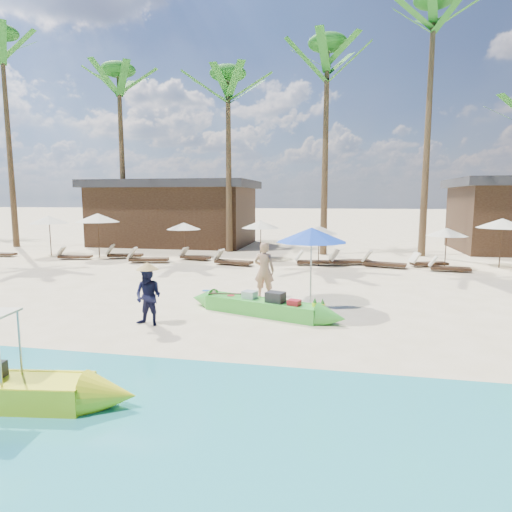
# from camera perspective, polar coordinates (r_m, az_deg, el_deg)

# --- Properties ---
(ground) EXTENTS (240.00, 240.00, 0.00)m
(ground) POSITION_cam_1_polar(r_m,az_deg,el_deg) (10.98, -5.30, -8.93)
(ground) COLOR #FBE3B9
(ground) RESTS_ON ground
(wet_sand_strip) EXTENTS (240.00, 4.50, 0.01)m
(wet_sand_strip) POSITION_cam_1_polar(r_m,az_deg,el_deg) (6.68, -18.24, -20.71)
(wet_sand_strip) COLOR tan
(wet_sand_strip) RESTS_ON ground
(green_canoe) EXTENTS (5.07, 2.00, 0.67)m
(green_canoe) POSITION_cam_1_polar(r_m,az_deg,el_deg) (11.68, 0.78, -6.73)
(green_canoe) COLOR green
(green_canoe) RESTS_ON ground
(tourist) EXTENTS (0.69, 0.49, 1.78)m
(tourist) POSITION_cam_1_polar(r_m,az_deg,el_deg) (13.42, 1.10, -1.92)
(tourist) COLOR tan
(tourist) RESTS_ON ground
(vendor_green) EXTENTS (0.79, 0.66, 1.46)m
(vendor_green) POSITION_cam_1_polar(r_m,az_deg,el_deg) (10.94, -14.16, -5.24)
(vendor_green) COLOR #121333
(vendor_green) RESTS_ON ground
(blue_umbrella) EXTENTS (2.12, 2.12, 2.28)m
(blue_umbrella) POSITION_cam_1_polar(r_m,az_deg,el_deg) (12.78, 7.41, 2.81)
(blue_umbrella) COLOR #99999E
(blue_umbrella) RESTS_ON ground
(resort_parasol_2) EXTENTS (2.12, 2.12, 2.18)m
(resort_parasol_2) POSITION_cam_1_polar(r_m,az_deg,el_deg) (26.06, -25.87, 4.39)
(resort_parasol_2) COLOR #3D2919
(resort_parasol_2) RESTS_ON ground
(resort_parasol_3) EXTENTS (2.28, 2.28, 2.35)m
(resort_parasol_3) POSITION_cam_1_polar(r_m,az_deg,el_deg) (23.97, -20.37, 4.80)
(resort_parasol_3) COLOR #3D2919
(resort_parasol_3) RESTS_ON ground
(lounger_3_left) EXTENTS (1.79, 0.88, 0.58)m
(lounger_3_left) POSITION_cam_1_polar(r_m,az_deg,el_deg) (23.99, -23.22, 0.05)
(lounger_3_left) COLOR #3D2919
(lounger_3_left) RESTS_ON ground
(lounger_3_right) EXTENTS (1.94, 1.00, 0.63)m
(lounger_3_right) POSITION_cam_1_polar(r_m,az_deg,el_deg) (23.58, -17.34, 0.24)
(lounger_3_right) COLOR #3D2919
(lounger_3_right) RESTS_ON ground
(resort_parasol_4) EXTENTS (1.81, 1.81, 1.86)m
(resort_parasol_4) POSITION_cam_1_polar(r_m,az_deg,el_deg) (22.89, -9.62, 3.96)
(resort_parasol_4) COLOR #3D2919
(resort_parasol_4) RESTS_ON ground
(lounger_4_left) EXTENTS (2.04, 0.98, 0.66)m
(lounger_4_left) POSITION_cam_1_polar(r_m,az_deg,el_deg) (21.58, -14.45, -0.29)
(lounger_4_left) COLOR #3D2919
(lounger_4_left) RESTS_ON ground
(lounger_4_right) EXTENTS (1.71, 0.85, 0.56)m
(lounger_4_right) POSITION_cam_1_polar(r_m,az_deg,el_deg) (22.04, -8.35, -0.05)
(lounger_4_right) COLOR #3D2919
(lounger_4_right) RESTS_ON ground
(resort_parasol_5) EXTENTS (1.96, 1.96, 2.01)m
(resort_parasol_5) POSITION_cam_1_polar(r_m,az_deg,el_deg) (21.73, 0.63, 4.24)
(resort_parasol_5) COLOR #3D2919
(resort_parasol_5) RESTS_ON ground
(lounger_5_left) EXTENTS (1.97, 0.96, 0.64)m
(lounger_5_left) POSITION_cam_1_polar(r_m,az_deg,el_deg) (20.19, -3.35, -0.61)
(lounger_5_left) COLOR #3D2919
(lounger_5_left) RESTS_ON ground
(resort_parasol_6) EXTENTS (1.80, 1.80, 1.86)m
(resort_parasol_6) POSITION_cam_1_polar(r_m,az_deg,el_deg) (20.10, 8.41, 3.47)
(resort_parasol_6) COLOR #3D2919
(resort_parasol_6) RESTS_ON ground
(lounger_6_left) EXTENTS (1.90, 0.85, 0.62)m
(lounger_6_left) POSITION_cam_1_polar(r_m,az_deg,el_deg) (20.32, 7.55, -0.64)
(lounger_6_left) COLOR #3D2919
(lounger_6_left) RESTS_ON ground
(lounger_6_right) EXTENTS (2.08, 1.18, 0.67)m
(lounger_6_right) POSITION_cam_1_polar(r_m,az_deg,el_deg) (20.66, 12.15, -0.56)
(lounger_6_right) COLOR #3D2919
(lounger_6_right) RESTS_ON ground
(resort_parasol_7) EXTENTS (1.78, 1.78, 1.83)m
(resort_parasol_7) POSITION_cam_1_polar(r_m,az_deg,el_deg) (20.69, 24.08, 2.94)
(resort_parasol_7) COLOR #3D2919
(resort_parasol_7) RESTS_ON ground
(lounger_7_left) EXTENTS (2.02, 1.12, 0.66)m
(lounger_7_left) POSITION_cam_1_polar(r_m,az_deg,el_deg) (20.35, 16.41, -0.84)
(lounger_7_left) COLOR #3D2919
(lounger_7_left) RESTS_ON ground
(lounger_7_right) EXTENTS (1.83, 1.06, 0.60)m
(lounger_7_right) POSITION_cam_1_polar(r_m,az_deg,el_deg) (21.18, 21.79, -0.81)
(lounger_7_right) COLOR #3D2919
(lounger_7_right) RESTS_ON ground
(resort_parasol_8) EXTENTS (2.17, 2.17, 2.24)m
(resort_parasol_8) POSITION_cam_1_polar(r_m,az_deg,el_deg) (22.16, 30.00, 3.80)
(resort_parasol_8) COLOR #3D2919
(resort_parasol_8) RESTS_ON ground
(lounger_8_left) EXTENTS (1.74, 0.72, 0.57)m
(lounger_8_left) POSITION_cam_1_polar(r_m,az_deg,el_deg) (20.17, 24.15, -1.36)
(lounger_8_left) COLOR #3D2919
(lounger_8_left) RESTS_ON ground
(palm_1) EXTENTS (2.08, 2.08, 13.60)m
(palm_1) POSITION_cam_1_polar(r_m,az_deg,el_deg) (32.64, -30.62, 20.31)
(palm_1) COLOR brown
(palm_1) RESTS_ON ground
(palm_2) EXTENTS (2.08, 2.08, 11.33)m
(palm_2) POSITION_cam_1_polar(r_m,az_deg,el_deg) (29.15, -17.74, 19.34)
(palm_2) COLOR brown
(palm_2) RESTS_ON ground
(palm_3) EXTENTS (2.08, 2.08, 10.52)m
(palm_3) POSITION_cam_1_polar(r_m,az_deg,el_deg) (25.75, -3.74, 19.90)
(palm_3) COLOR brown
(palm_3) RESTS_ON ground
(palm_4) EXTENTS (2.08, 2.08, 11.70)m
(palm_4) POSITION_cam_1_polar(r_m,az_deg,el_deg) (24.93, 9.42, 22.30)
(palm_4) COLOR brown
(palm_4) RESTS_ON ground
(palm_5) EXTENTS (2.08, 2.08, 13.60)m
(palm_5) POSITION_cam_1_polar(r_m,az_deg,el_deg) (26.03, 22.43, 24.33)
(palm_5) COLOR brown
(palm_5) RESTS_ON ground
(pavilion_west) EXTENTS (10.80, 6.60, 4.30)m
(pavilion_west) POSITION_cam_1_polar(r_m,az_deg,el_deg) (29.71, -10.76, 5.77)
(pavilion_west) COLOR #3D2919
(pavilion_west) RESTS_ON ground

